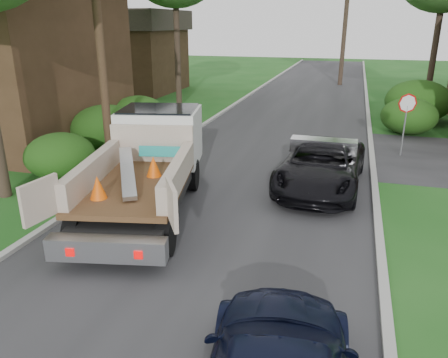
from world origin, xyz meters
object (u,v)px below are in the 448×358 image
stop_sign (406,112)px  flatbed_truck (152,155)px  utility_pole (98,18)px  black_pickup (321,165)px  house_left_far (129,50)px

stop_sign → flatbed_truck: 10.25m
utility_pole → flatbed_truck: bearing=-43.0°
utility_pole → black_pickup: 9.06m
flatbed_truck → black_pickup: bearing=15.7°
stop_sign → utility_pole: (-10.68, -4.02, 3.40)m
flatbed_truck → black_pickup: flatbed_truck is taller
stop_sign → black_pickup: stop_sign is taller
house_left_far → black_pickup: (15.90, -17.50, -2.31)m
stop_sign → house_left_far: size_ratio=0.33×
utility_pole → house_left_far: 18.93m
utility_pole → flatbed_truck: (3.17, -2.95, -3.79)m
stop_sign → black_pickup: bearing=-121.9°
house_left_far → black_pickup: bearing=-47.7°
house_left_far → flatbed_truck: bearing=-60.7°
stop_sign → utility_pole: utility_pole is taller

